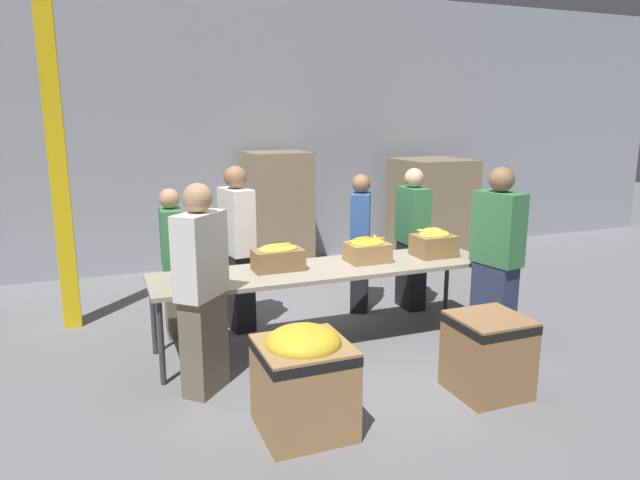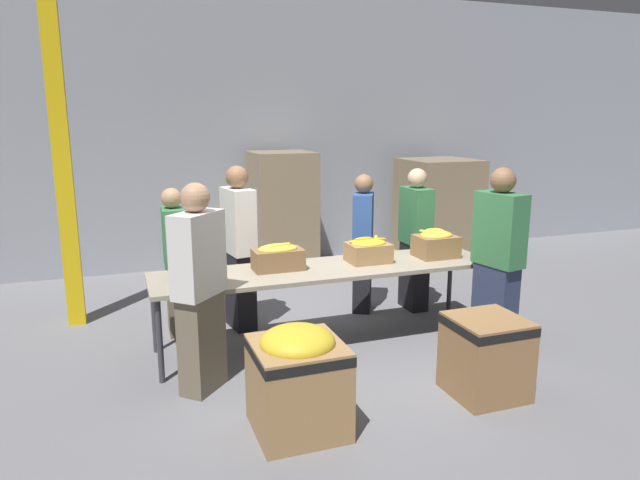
{
  "view_description": "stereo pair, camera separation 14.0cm",
  "coord_description": "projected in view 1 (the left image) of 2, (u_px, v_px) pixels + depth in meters",
  "views": [
    {
      "loc": [
        -1.99,
        -4.93,
        2.21
      ],
      "look_at": [
        -0.09,
        -0.06,
        1.06
      ],
      "focal_mm": 32.0,
      "sensor_mm": 36.0,
      "label": 1
    },
    {
      "loc": [
        -1.86,
        -4.98,
        2.21
      ],
      "look_at": [
        -0.09,
        -0.06,
        1.06
      ],
      "focal_mm": 32.0,
      "sensor_mm": 36.0,
      "label": 2
    }
  ],
  "objects": [
    {
      "name": "ground_plane",
      "position": [
        326.0,
        342.0,
        5.67
      ],
      "size": [
        30.0,
        30.0,
        0.0
      ],
      "primitive_type": "plane",
      "color": "slate"
    },
    {
      "name": "wall_back",
      "position": [
        240.0,
        130.0,
        8.33
      ],
      "size": [
        16.0,
        0.08,
        4.0
      ],
      "color": "#9399A3",
      "rests_on": "ground_plane"
    },
    {
      "name": "sorting_table",
      "position": [
        326.0,
        272.0,
        5.51
      ],
      "size": [
        3.34,
        0.8,
        0.78
      ],
      "color": "#9E937F",
      "rests_on": "ground_plane"
    },
    {
      "name": "banana_box_0",
      "position": [
        197.0,
        267.0,
        5.09
      ],
      "size": [
        0.41,
        0.32,
        0.23
      ],
      "color": "#A37A4C",
      "rests_on": "sorting_table"
    },
    {
      "name": "banana_box_1",
      "position": [
        278.0,
        257.0,
        5.38
      ],
      "size": [
        0.47,
        0.27,
        0.27
      ],
      "color": "olive",
      "rests_on": "sorting_table"
    },
    {
      "name": "banana_box_2",
      "position": [
        367.0,
        250.0,
        5.69
      ],
      "size": [
        0.41,
        0.33,
        0.26
      ],
      "color": "#A37A4C",
      "rests_on": "sorting_table"
    },
    {
      "name": "banana_box_3",
      "position": [
        434.0,
        243.0,
        5.91
      ],
      "size": [
        0.41,
        0.33,
        0.29
      ],
      "color": "olive",
      "rests_on": "sorting_table"
    },
    {
      "name": "volunteer_0",
      "position": [
        412.0,
        240.0,
        6.55
      ],
      "size": [
        0.22,
        0.44,
        1.63
      ],
      "rotation": [
        0.0,
        0.0,
        -1.58
      ],
      "color": "black",
      "rests_on": "ground_plane"
    },
    {
      "name": "volunteer_1",
      "position": [
        360.0,
        244.0,
        6.49
      ],
      "size": [
        0.38,
        0.47,
        1.57
      ],
      "rotation": [
        0.0,
        0.0,
        -2.06
      ],
      "color": "black",
      "rests_on": "ground_plane"
    },
    {
      "name": "volunteer_2",
      "position": [
        202.0,
        291.0,
        4.5
      ],
      "size": [
        0.48,
        0.49,
        1.71
      ],
      "rotation": [
        0.0,
        0.0,
        0.82
      ],
      "color": "#6B604C",
      "rests_on": "ground_plane"
    },
    {
      "name": "volunteer_3",
      "position": [
        496.0,
        260.0,
        5.41
      ],
      "size": [
        0.32,
        0.51,
        1.75
      ],
      "rotation": [
        0.0,
        0.0,
        1.77
      ],
      "color": "#2D3856",
      "rests_on": "ground_plane"
    },
    {
      "name": "volunteer_4",
      "position": [
        173.0,
        264.0,
        5.73
      ],
      "size": [
        0.21,
        0.41,
        1.51
      ],
      "rotation": [
        0.0,
        0.0,
        -1.6
      ],
      "color": "#6B604C",
      "rests_on": "ground_plane"
    },
    {
      "name": "volunteer_5",
      "position": [
        238.0,
        250.0,
        5.89
      ],
      "size": [
        0.3,
        0.49,
        1.72
      ],
      "rotation": [
        0.0,
        0.0,
        -1.41
      ],
      "color": "black",
      "rests_on": "ground_plane"
    },
    {
      "name": "donation_bin_0",
      "position": [
        304.0,
        376.0,
        4.01
      ],
      "size": [
        0.63,
        0.63,
        0.78
      ],
      "color": "#A37A4C",
      "rests_on": "ground_plane"
    },
    {
      "name": "donation_bin_1",
      "position": [
        488.0,
        352.0,
        4.58
      ],
      "size": [
        0.56,
        0.56,
        0.65
      ],
      "color": "olive",
      "rests_on": "ground_plane"
    },
    {
      "name": "support_pillar",
      "position": [
        55.0,
        137.0,
        5.71
      ],
      "size": [
        0.17,
        0.17,
        4.0
      ],
      "color": "yellow",
      "rests_on": "ground_plane"
    },
    {
      "name": "pallet_stack_0",
      "position": [
        431.0,
        211.0,
        8.76
      ],
      "size": [
        1.12,
        1.12,
        1.56
      ],
      "color": "olive",
      "rests_on": "ground_plane"
    },
    {
      "name": "pallet_stack_1",
      "position": [
        277.0,
        213.0,
        8.11
      ],
      "size": [
        0.92,
        0.92,
        1.71
      ],
      "color": "olive",
      "rests_on": "ground_plane"
    }
  ]
}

